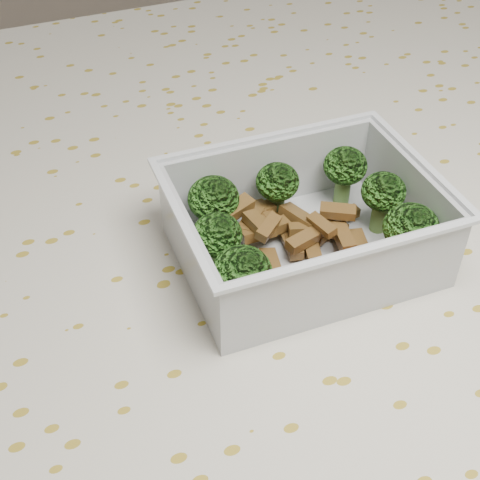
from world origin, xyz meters
name	(u,v)px	position (x,y,z in m)	size (l,w,h in m)	color
dining_table	(236,340)	(0.00, 0.00, 0.67)	(1.40, 0.90, 0.75)	brown
tablecloth	(235,297)	(0.00, 0.00, 0.72)	(1.46, 0.96, 0.19)	beige
lunch_container	(304,234)	(0.05, -0.01, 0.78)	(0.19, 0.15, 0.06)	silver
broccoli_florets	(298,215)	(0.04, -0.01, 0.79)	(0.16, 0.12, 0.05)	#608C3F
meat_pile	(292,228)	(0.04, 0.00, 0.77)	(0.11, 0.08, 0.03)	brown
sausage	(333,274)	(0.05, -0.06, 0.77)	(0.16, 0.03, 0.02)	#D05C2C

